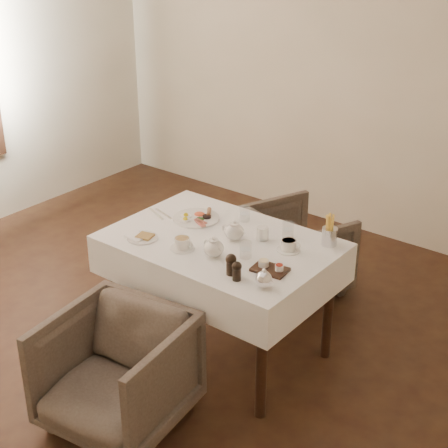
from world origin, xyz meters
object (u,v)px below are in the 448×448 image
at_px(teapot_centre, 234,230).
at_px(armchair_near, 117,373).
at_px(armchair_far, 294,250).
at_px(table, 221,258).
at_px(breakfast_plate, 197,217).

bearing_deg(teapot_centre, armchair_near, -102.07).
relative_size(armchair_near, armchair_far, 1.04).
distance_m(armchair_near, teapot_centre, 1.02).
bearing_deg(armchair_near, teapot_centre, 76.73).
xyz_separation_m(table, breakfast_plate, (-0.29, 0.13, 0.13)).
relative_size(armchair_near, teapot_centre, 4.50).
distance_m(table, breakfast_plate, 0.34).
relative_size(armchair_far, breakfast_plate, 2.33).
height_order(table, armchair_far, table).
bearing_deg(armchair_far, breakfast_plate, 95.65).
distance_m(armchair_near, armchair_far, 1.73).
bearing_deg(table, teapot_centre, 37.05).
relative_size(table, armchair_far, 1.93).
bearing_deg(armchair_near, breakfast_plate, 97.68).
distance_m(breakfast_plate, teapot_centre, 0.37).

